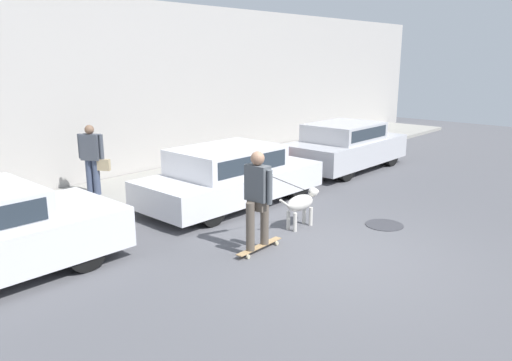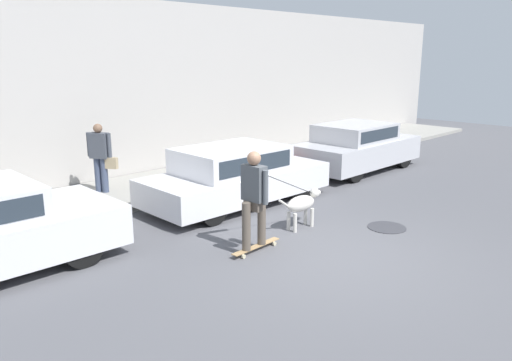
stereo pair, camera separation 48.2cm
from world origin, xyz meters
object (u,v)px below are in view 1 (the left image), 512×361
at_px(skateboarder, 258,195).
at_px(pedestrian_with_bag, 92,157).
at_px(dog, 301,203).
at_px(fire_hydrant, 274,164).
at_px(parked_car_2, 346,147).
at_px(parked_car_1, 231,177).

bearing_deg(skateboarder, pedestrian_with_bag, 89.00).
bearing_deg(dog, fire_hydrant, 49.49).
relative_size(parked_car_2, dog, 3.60).
height_order(pedestrian_with_bag, fire_hydrant, pedestrian_with_bag).
height_order(dog, pedestrian_with_bag, pedestrian_with_bag).
bearing_deg(parked_car_1, skateboarder, -125.12).
bearing_deg(dog, parked_car_2, 25.01).
distance_m(parked_car_2, dog, 5.21).
bearing_deg(pedestrian_with_bag, parked_car_1, 95.11).
bearing_deg(dog, pedestrian_with_bag, 111.06).
distance_m(dog, skateboarder, 1.53).
xyz_separation_m(parked_car_1, skateboarder, (-1.63, -2.23, 0.34)).
xyz_separation_m(dog, fire_hydrant, (2.56, 2.78, -0.07)).
bearing_deg(parked_car_2, dog, -156.98).
bearing_deg(parked_car_2, skateboarder, -160.20).
height_order(parked_car_1, dog, parked_car_1).
relative_size(dog, pedestrian_with_bag, 0.71).
height_order(skateboarder, fire_hydrant, skateboarder).
relative_size(parked_car_2, skateboarder, 1.73).
bearing_deg(skateboarder, parked_car_2, 17.20).
xyz_separation_m(dog, skateboarder, (-1.44, -0.20, 0.49)).
distance_m(dog, fire_hydrant, 3.78).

